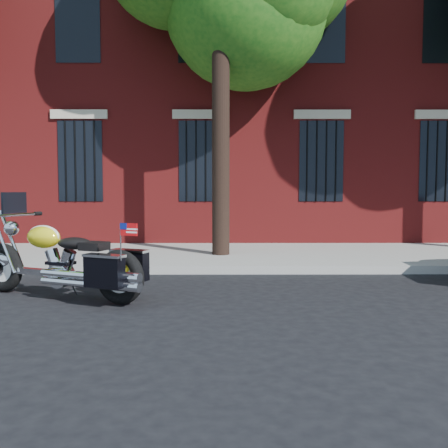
{
  "coord_description": "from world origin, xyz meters",
  "views": [
    {
      "loc": [
        0.53,
        -7.43,
        1.51
      ],
      "look_at": [
        0.56,
        0.8,
        0.93
      ],
      "focal_mm": 40.0,
      "sensor_mm": 36.0,
      "label": 1
    }
  ],
  "objects": [
    {
      "name": "sidewalk",
      "position": [
        0.0,
        3.26,
        0.07
      ],
      "size": [
        40.0,
        3.6,
        0.15
      ],
      "primitive_type": "cube",
      "color": "gray",
      "rests_on": "ground"
    },
    {
      "name": "ground",
      "position": [
        0.0,
        0.0,
        0.0
      ],
      "size": [
        120.0,
        120.0,
        0.0
      ],
      "primitive_type": "plane",
      "color": "black",
      "rests_on": "ground"
    },
    {
      "name": "building",
      "position": [
        0.0,
        10.06,
        6.0
      ],
      "size": [
        26.0,
        10.08,
        12.0
      ],
      "color": "maroon",
      "rests_on": "ground"
    },
    {
      "name": "curb",
      "position": [
        0.0,
        1.38,
        0.07
      ],
      "size": [
        40.0,
        0.16,
        0.15
      ],
      "primitive_type": "cube",
      "color": "gray",
      "rests_on": "ground"
    },
    {
      "name": "motorcycle",
      "position": [
        -1.61,
        -0.67,
        0.49
      ],
      "size": [
        2.6,
        1.58,
        1.46
      ],
      "rotation": [
        0.0,
        0.0,
        -0.41
      ],
      "color": "black",
      "rests_on": "ground"
    }
  ]
}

